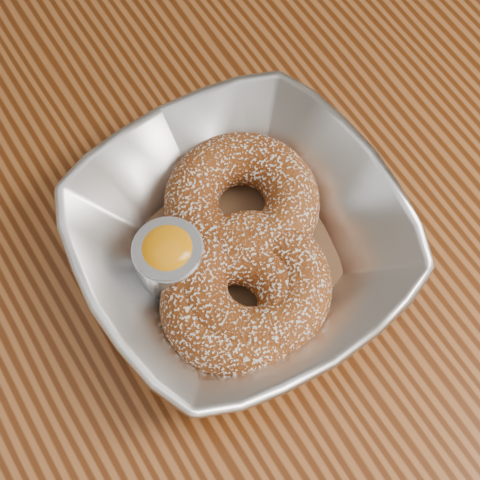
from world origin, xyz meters
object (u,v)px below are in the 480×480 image
serving_bowl (240,242)px  donut_extra (235,305)px  table (200,407)px  donut_front (251,285)px  donut_back (242,203)px  ramekin (170,258)px

serving_bowl → donut_extra: size_ratio=2.21×
table → donut_front: 0.15m
donut_back → donut_front: (-0.03, -0.06, -0.00)m
donut_back → ramekin: bearing=-170.0°
donut_front → donut_extra: 0.02m
serving_bowl → donut_back: serving_bowl is taller
serving_bowl → donut_back: size_ratio=2.02×
ramekin → donut_front: bearing=-50.2°
serving_bowl → donut_extra: 0.05m
donut_front → donut_extra: size_ratio=1.08×
donut_extra → ramekin: ramekin is taller
donut_front → serving_bowl: bearing=71.0°
table → serving_bowl: size_ratio=5.37×
donut_extra → donut_back: bearing=54.5°
donut_front → donut_extra: donut_front is taller
donut_back → donut_extra: (-0.04, -0.06, -0.00)m
ramekin → table: bearing=-109.7°
serving_bowl → donut_front: serving_bowl is taller
table → serving_bowl: (0.07, 0.06, 0.13)m
table → donut_back: (0.09, 0.08, 0.13)m
donut_back → donut_extra: bearing=-125.5°
donut_back → donut_front: bearing=-116.1°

